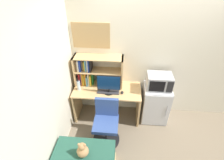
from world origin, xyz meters
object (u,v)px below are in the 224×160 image
object	(u,v)px
mini_fridge	(155,103)
microwave	(159,82)
hutch_bookshelf	(91,70)
teddy_bear	(83,150)
desk_chair	(106,124)
water_bottle	(79,85)
monitor	(109,84)
wall_corkboard	(91,36)
keyboard	(108,92)
computer_mouse	(122,93)

from	to	relation	value
mini_fridge	microwave	bearing A→B (deg)	89.84
hutch_bookshelf	teddy_bear	bearing A→B (deg)	-84.95
hutch_bookshelf	mini_fridge	bearing A→B (deg)	-5.92
desk_chair	water_bottle	bearing A→B (deg)	138.64
monitor	wall_corkboard	size ratio (longest dim) A/B	0.64
keyboard	water_bottle	bearing A→B (deg)	177.14
water_bottle	keyboard	bearing A→B (deg)	-2.86
monitor	wall_corkboard	bearing A→B (deg)	132.25
wall_corkboard	water_bottle	bearing A→B (deg)	-124.45
keyboard	computer_mouse	world-z (taller)	computer_mouse
hutch_bookshelf	desk_chair	xyz separation A→B (m)	(0.39, -0.75, -0.68)
monitor	teddy_bear	bearing A→B (deg)	-102.67
microwave	desk_chair	world-z (taller)	microwave
hutch_bookshelf	wall_corkboard	distance (m)	0.67
hutch_bookshelf	water_bottle	xyz separation A→B (m)	(-0.21, -0.23, -0.22)
computer_mouse	wall_corkboard	xyz separation A→B (m)	(-0.61, 0.39, 0.97)
wall_corkboard	monitor	bearing A→B (deg)	-47.75
teddy_bear	desk_chair	bearing A→B (deg)	69.10
monitor	computer_mouse	size ratio (longest dim) A/B	5.21
keyboard	mini_fridge	xyz separation A→B (m)	(0.96, 0.12, -0.34)
hutch_bookshelf	teddy_bear	xyz separation A→B (m)	(0.13, -1.43, -0.47)
keyboard	teddy_bear	world-z (taller)	keyboard
hutch_bookshelf	teddy_bear	world-z (taller)	hutch_bookshelf
hutch_bookshelf	desk_chair	world-z (taller)	hutch_bookshelf
monitor	microwave	size ratio (longest dim) A/B	0.96
hutch_bookshelf	monitor	size ratio (longest dim) A/B	2.14
computer_mouse	desk_chair	distance (m)	0.66
computer_mouse	mini_fridge	size ratio (longest dim) A/B	0.10
microwave	wall_corkboard	bearing A→B (deg)	168.81
mini_fridge	microwave	world-z (taller)	microwave
hutch_bookshelf	mini_fridge	xyz separation A→B (m)	(1.33, -0.14, -0.65)
computer_mouse	desk_chair	size ratio (longest dim) A/B	0.10
desk_chair	mini_fridge	bearing A→B (deg)	32.78
water_bottle	desk_chair	xyz separation A→B (m)	(0.59, -0.52, -0.46)
teddy_bear	mini_fridge	bearing A→B (deg)	46.90
monitor	microwave	world-z (taller)	monitor
hutch_bookshelf	microwave	bearing A→B (deg)	-5.79
monitor	computer_mouse	world-z (taller)	monitor
water_bottle	mini_fridge	size ratio (longest dim) A/B	0.28
microwave	teddy_bear	bearing A→B (deg)	-133.03
hutch_bookshelf	microwave	world-z (taller)	hutch_bookshelf
desk_chair	wall_corkboard	size ratio (longest dim) A/B	1.26
teddy_bear	wall_corkboard	xyz separation A→B (m)	(-0.09, 1.55, 1.13)
water_bottle	teddy_bear	xyz separation A→B (m)	(0.33, -1.20, -0.25)
keyboard	mini_fridge	bearing A→B (deg)	7.04
keyboard	water_bottle	world-z (taller)	water_bottle
hutch_bookshelf	water_bottle	world-z (taller)	hutch_bookshelf
monitor	keyboard	size ratio (longest dim) A/B	1.05
monitor	keyboard	world-z (taller)	monitor
monitor	water_bottle	size ratio (longest dim) A/B	1.97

